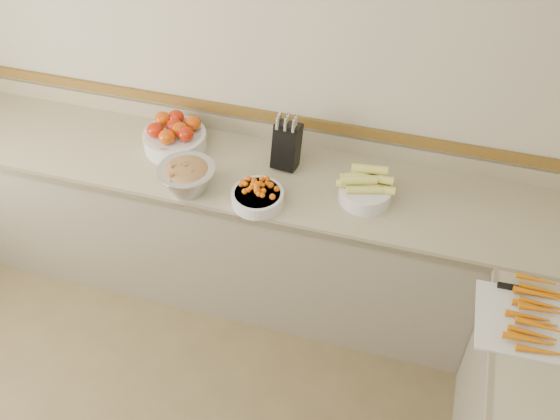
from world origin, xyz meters
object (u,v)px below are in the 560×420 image
(tomato_bowl, at_px, (175,136))
(rhubarb_bowl, at_px, (187,176))
(corn_bowl, at_px, (365,189))
(cherry_tomato_bowl, at_px, (258,195))
(knife_block, at_px, (287,145))
(cutting_board, at_px, (533,319))

(tomato_bowl, xyz_separation_m, rhubarb_bowl, (0.20, -0.30, 0.01))
(corn_bowl, distance_m, rhubarb_bowl, 0.89)
(tomato_bowl, bearing_deg, cherry_tomato_bowl, -28.20)
(cherry_tomato_bowl, xyz_separation_m, corn_bowl, (0.51, 0.17, 0.02))
(knife_block, distance_m, cherry_tomato_bowl, 0.34)
(knife_block, xyz_separation_m, cherry_tomato_bowl, (-0.06, -0.33, -0.08))
(rhubarb_bowl, bearing_deg, cutting_board, -12.56)
(knife_block, height_order, cutting_board, knife_block)
(knife_block, bearing_deg, rhubarb_bowl, -142.22)
(rhubarb_bowl, height_order, cutting_board, rhubarb_bowl)
(cherry_tomato_bowl, xyz_separation_m, cutting_board, (1.31, -0.38, -0.03))
(tomato_bowl, distance_m, cherry_tomato_bowl, 0.64)
(knife_block, xyz_separation_m, corn_bowl, (0.45, -0.16, -0.06))
(tomato_bowl, relative_size, rhubarb_bowl, 1.19)
(knife_block, xyz_separation_m, tomato_bowl, (-0.62, -0.03, -0.05))
(tomato_bowl, bearing_deg, knife_block, 2.32)
(rhubarb_bowl, bearing_deg, corn_bowl, 11.28)
(corn_bowl, xyz_separation_m, rhubarb_bowl, (-0.87, -0.17, 0.02))
(knife_block, xyz_separation_m, rhubarb_bowl, (-0.43, -0.33, -0.04))
(knife_block, bearing_deg, cutting_board, -29.27)
(cherry_tomato_bowl, bearing_deg, knife_block, 80.13)
(cutting_board, bearing_deg, corn_bowl, 145.80)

